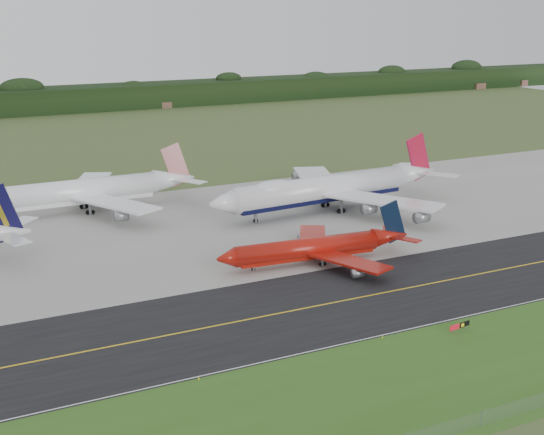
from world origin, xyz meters
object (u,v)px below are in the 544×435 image
(jet_star_tail, at_px, (85,192))
(taxiway_sign, at_px, (460,326))
(jet_red_737, at_px, (317,248))
(jet_ba_747, at_px, (329,188))

(jet_star_tail, relative_size, taxiway_sign, 13.55)
(jet_red_737, xyz_separation_m, jet_star_tail, (-33.57, 61.71, 2.12))
(jet_star_tail, bearing_deg, taxiway_sign, -70.01)
(jet_red_737, bearing_deg, jet_ba_747, 56.21)
(jet_red_737, relative_size, taxiway_sign, 9.67)
(jet_red_737, height_order, jet_star_tail, jet_star_tail)
(jet_star_tail, xyz_separation_m, taxiway_sign, (37.19, -102.23, -4.29))
(jet_ba_747, distance_m, jet_star_tail, 62.84)
(taxiway_sign, bearing_deg, jet_ba_747, 75.49)
(taxiway_sign, bearing_deg, jet_star_tail, 109.99)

